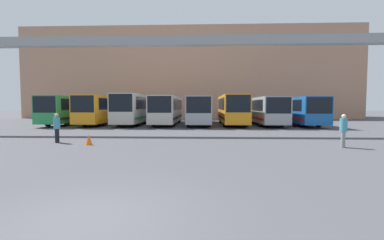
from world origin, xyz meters
The scene contains 14 objects.
ground_plane centered at (0.00, 0.00, 0.00)m, with size 200.00×200.00×0.00m, color #47474C.
building_backdrop centered at (0.00, 43.16, 7.55)m, with size 56.31×12.00×15.11m.
overhead_gantry centered at (0.00, 15.23, 6.36)m, with size 35.74×0.80×7.44m.
bus_slot_0 centered at (-12.75, 24.02, 1.81)m, with size 2.44×10.09×3.14m.
bus_slot_1 centered at (-9.10, 24.87, 1.85)m, with size 2.47×11.79×3.20m.
bus_slot_2 centered at (-5.46, 25.17, 1.93)m, with size 2.47×12.39×3.34m.
bus_slot_3 centered at (-1.82, 24.69, 1.81)m, with size 2.48×11.42×3.14m.
bus_slot_4 centered at (1.82, 24.78, 1.78)m, with size 2.52×11.60×3.08m.
bus_slot_5 centered at (5.46, 24.14, 1.87)m, with size 2.47×10.32×3.24m.
bus_slot_6 centered at (9.10, 24.56, 1.74)m, with size 2.50×11.16×3.02m.
bus_slot_7 centered at (12.75, 24.72, 1.74)m, with size 2.55×11.49×3.01m.
pedestrian_near_left centered at (9.43, 8.83, 0.91)m, with size 0.36×0.36×1.72m.
pedestrian_far_center centered at (-6.33, 9.95, 0.91)m, with size 0.36×0.36×1.71m.
traffic_cone centered at (-4.10, 9.17, 0.30)m, with size 0.37×0.37×0.59m.
Camera 1 is at (2.14, -4.62, 2.19)m, focal length 24.00 mm.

